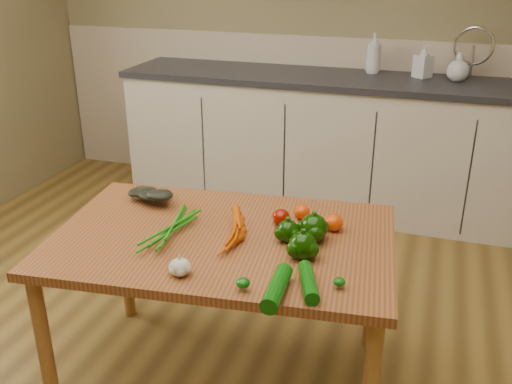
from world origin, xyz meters
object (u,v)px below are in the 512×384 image
at_px(soap_bottle_a, 374,53).
at_px(soap_bottle_c, 459,67).
at_px(carrot_bunch, 215,230).
at_px(garlic_bulb, 180,267).
at_px(tomato_b, 302,212).
at_px(zucchini_a, 308,282).
at_px(zucchini_b, 277,288).
at_px(table, 223,253).
at_px(pepper_a, 288,231).
at_px(tomato_a, 281,217).
at_px(tomato_c, 334,223).
at_px(soap_bottle_b, 423,61).
at_px(leafy_greens, 151,191).
at_px(pepper_b, 314,228).
at_px(pepper_c, 303,246).

distance_m(soap_bottle_a, soap_bottle_c, 0.53).
distance_m(carrot_bunch, garlic_bulb, 0.28).
distance_m(soap_bottle_c, tomato_b, 1.83).
height_order(zucchini_a, zucchini_b, zucchini_b).
bearing_deg(table, soap_bottle_a, 76.19).
xyz_separation_m(pepper_a, tomato_b, (0.00, 0.20, -0.01)).
bearing_deg(soap_bottle_c, tomato_b, -142.21).
relative_size(tomato_a, tomato_c, 0.97).
bearing_deg(soap_bottle_a, zucchini_a, 82.08).
bearing_deg(tomato_c, soap_bottle_b, 83.75).
xyz_separation_m(soap_bottle_b, leafy_greens, (-0.98, -1.79, -0.29)).
height_order(pepper_a, pepper_b, pepper_b).
xyz_separation_m(pepper_a, zucchini_b, (0.06, -0.35, -0.01)).
relative_size(tomato_a, zucchini_a, 0.36).
height_order(table, garlic_bulb, garlic_bulb).
xyz_separation_m(tomato_a, tomato_b, (0.06, 0.08, -0.00)).
relative_size(tomato_a, zucchini_b, 0.32).
bearing_deg(tomato_a, pepper_b, -31.47).
bearing_deg(tomato_b, tomato_c, -24.39).
bearing_deg(garlic_bulb, pepper_a, 50.78).
bearing_deg(tomato_a, zucchini_a, -63.59).
relative_size(table, pepper_c, 13.84).
bearing_deg(zucchini_a, pepper_a, 116.62).
xyz_separation_m(soap_bottle_a, garlic_bulb, (-0.30, -2.34, -0.33)).
bearing_deg(tomato_c, zucchini_b, -99.46).
distance_m(soap_bottle_a, leafy_greens, 1.98).
height_order(leafy_greens, tomato_b, leafy_greens).
relative_size(table, soap_bottle_c, 7.64).
bearing_deg(tomato_a, soap_bottle_b, 77.70).
distance_m(pepper_b, zucchini_b, 0.39).
distance_m(pepper_c, zucchini_b, 0.25).
xyz_separation_m(soap_bottle_b, garlic_bulb, (-0.61, -2.30, -0.30)).
bearing_deg(soap_bottle_b, zucchini_a, -147.51).
xyz_separation_m(soap_bottle_a, soap_bottle_c, (0.53, -0.08, -0.04)).
height_order(soap_bottle_c, pepper_c, soap_bottle_c).
distance_m(table, pepper_a, 0.27).
xyz_separation_m(soap_bottle_c, pepper_b, (-0.47, -1.89, -0.27)).
relative_size(soap_bottle_a, leafy_greens, 1.43).
xyz_separation_m(pepper_b, zucchini_b, (-0.03, -0.39, -0.02)).
bearing_deg(tomato_a, tomato_c, 3.73).
distance_m(table, garlic_bulb, 0.32).
bearing_deg(tomato_c, zucchini_a, -89.78).
xyz_separation_m(soap_bottle_c, tomato_a, (-0.61, -1.80, -0.29)).
height_order(table, pepper_a, pepper_a).
xyz_separation_m(soap_bottle_c, garlic_bulb, (-0.82, -2.26, -0.29)).
relative_size(garlic_bulb, tomato_a, 1.02).
bearing_deg(soap_bottle_c, leafy_greens, -158.73).
xyz_separation_m(leafy_greens, tomato_b, (0.64, 0.03, -0.02)).
distance_m(soap_bottle_c, tomato_a, 1.92).
height_order(soap_bottle_a, soap_bottle_b, soap_bottle_a).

